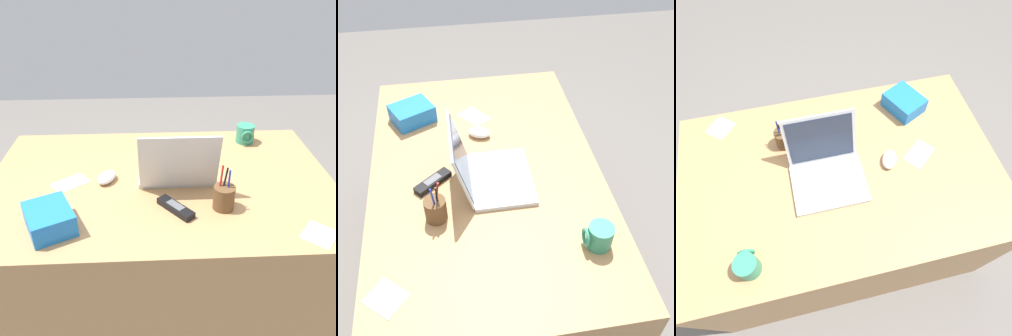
# 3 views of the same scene
# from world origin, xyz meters

# --- Properties ---
(ground_plane) EXTENTS (6.00, 6.00, 0.00)m
(ground_plane) POSITION_xyz_m (0.00, 0.00, 0.00)
(ground_plane) COLOR slate
(desk) EXTENTS (1.43, 0.92, 0.72)m
(desk) POSITION_xyz_m (0.00, 0.00, 0.36)
(desk) COLOR tan
(desk) RESTS_ON ground
(laptop) EXTENTS (0.31, 0.30, 0.26)m
(laptop) POSITION_xyz_m (-0.07, -0.00, 0.77)
(laptop) COLOR silver
(laptop) RESTS_ON desk
(computer_mouse) EXTENTS (0.10, 0.12, 0.04)m
(computer_mouse) POSITION_xyz_m (0.22, 0.00, 0.74)
(computer_mouse) COLOR white
(computer_mouse) RESTS_ON desk
(coffee_mug_white) EXTENTS (0.09, 0.10, 0.09)m
(coffee_mug_white) POSITION_xyz_m (-0.43, -0.33, 0.76)
(coffee_mug_white) COLOR #338C6B
(coffee_mug_white) RESTS_ON desk
(cordless_phone) EXTENTS (0.14, 0.15, 0.03)m
(cordless_phone) POSITION_xyz_m (-0.05, 0.21, 0.73)
(cordless_phone) COLOR black
(cordless_phone) RESTS_ON desk
(pen_holder) EXTENTS (0.08, 0.08, 0.17)m
(pen_holder) POSITION_xyz_m (-0.22, 0.20, 0.76)
(pen_holder) COLOR brown
(pen_holder) RESTS_ON desk
(snack_bag) EXTENTS (0.21, 0.22, 0.08)m
(snack_bag) POSITION_xyz_m (0.39, 0.29, 0.76)
(snack_bag) COLOR blue
(snack_bag) RESTS_ON desk
(paper_note_near_laptop) EXTENTS (0.15, 0.15, 0.00)m
(paper_note_near_laptop) POSITION_xyz_m (-0.52, 0.37, 0.72)
(paper_note_near_laptop) COLOR white
(paper_note_near_laptop) RESTS_ON desk
(paper_note_left) EXTENTS (0.16, 0.16, 0.00)m
(paper_note_left) POSITION_xyz_m (0.37, 0.01, 0.72)
(paper_note_left) COLOR white
(paper_note_left) RESTS_ON desk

